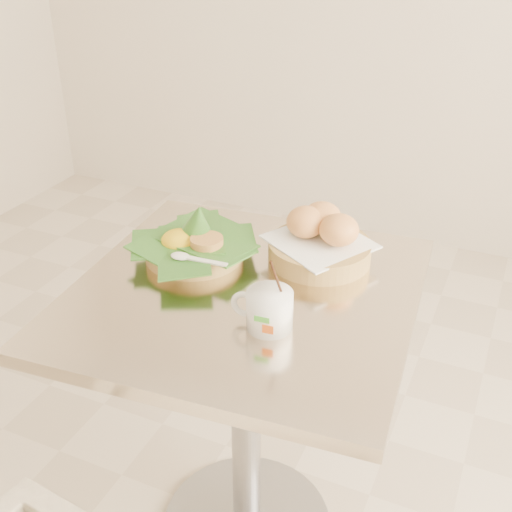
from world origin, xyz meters
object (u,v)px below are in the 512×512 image
at_px(cafe_table, 245,372).
at_px(bread_basket, 320,240).
at_px(coffee_mug, 268,309).
at_px(rice_basket, 194,242).

distance_m(cafe_table, bread_basket, 0.34).
bearing_deg(coffee_mug, bread_basket, 89.38).
height_order(rice_basket, coffee_mug, coffee_mug).
bearing_deg(coffee_mug, cafe_table, 133.69).
distance_m(rice_basket, bread_basket, 0.28).
distance_m(cafe_table, rice_basket, 0.31).
height_order(cafe_table, rice_basket, rice_basket).
bearing_deg(bread_basket, rice_basket, -157.79).
bearing_deg(bread_basket, coffee_mug, -90.62).
bearing_deg(cafe_table, rice_basket, 154.20).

